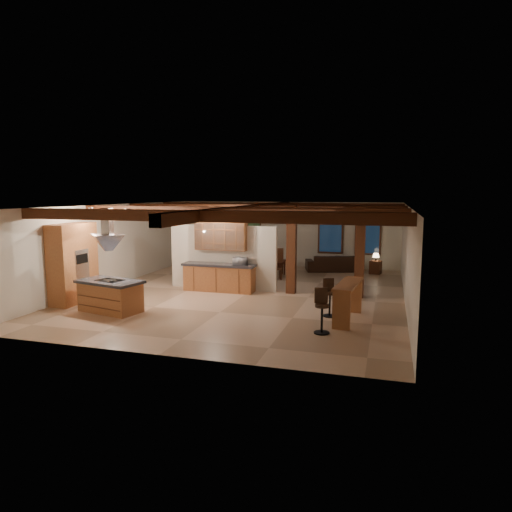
% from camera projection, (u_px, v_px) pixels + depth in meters
% --- Properties ---
extents(ground, '(12.00, 12.00, 0.00)m').
position_uv_depth(ground, '(246.00, 293.00, 15.09)').
color(ground, '#CDA988').
rests_on(ground, ground).
extents(room_walls, '(12.00, 12.00, 12.00)m').
position_uv_depth(room_walls, '(246.00, 240.00, 14.84)').
color(room_walls, beige).
rests_on(room_walls, ground).
extents(ceiling_beams, '(10.00, 12.00, 0.28)m').
position_uv_depth(ceiling_beams, '(246.00, 210.00, 14.71)').
color(ceiling_beams, '#421810').
rests_on(ceiling_beams, room_walls).
extents(timber_posts, '(2.50, 0.30, 2.90)m').
position_uv_depth(timber_posts, '(325.00, 241.00, 14.63)').
color(timber_posts, '#421810').
rests_on(timber_posts, ground).
extents(partition_wall, '(3.80, 0.18, 2.20)m').
position_uv_depth(partition_wall, '(223.00, 257.00, 15.69)').
color(partition_wall, beige).
rests_on(partition_wall, ground).
extents(pantry_cabinet, '(0.67, 1.60, 2.40)m').
position_uv_depth(pantry_cabinet, '(73.00, 263.00, 13.75)').
color(pantry_cabinet, '#A56835').
rests_on(pantry_cabinet, ground).
extents(back_counter, '(2.50, 0.66, 0.94)m').
position_uv_depth(back_counter, '(219.00, 277.00, 15.41)').
color(back_counter, '#A56835').
rests_on(back_counter, ground).
extents(upper_display_cabinet, '(1.80, 0.36, 0.95)m').
position_uv_depth(upper_display_cabinet, '(221.00, 236.00, 15.41)').
color(upper_display_cabinet, '#A56835').
rests_on(upper_display_cabinet, partition_wall).
extents(range_hood, '(1.10, 1.10, 1.40)m').
position_uv_depth(range_hood, '(108.00, 249.00, 12.57)').
color(range_hood, silver).
rests_on(range_hood, room_walls).
extents(back_windows, '(2.70, 0.07, 1.70)m').
position_uv_depth(back_windows, '(349.00, 235.00, 19.74)').
color(back_windows, '#421810').
rests_on(back_windows, room_walls).
extents(framed_art, '(0.65, 0.05, 0.85)m').
position_uv_depth(framed_art, '(254.00, 228.00, 20.91)').
color(framed_art, '#421810').
rests_on(framed_art, room_walls).
extents(recessed_cans, '(3.16, 2.46, 0.03)m').
position_uv_depth(recessed_cans, '(146.00, 208.00, 13.56)').
color(recessed_cans, silver).
rests_on(recessed_cans, room_walls).
extents(kitchen_island, '(1.99, 1.35, 0.91)m').
position_uv_depth(kitchen_island, '(110.00, 296.00, 12.75)').
color(kitchen_island, '#A56835').
rests_on(kitchen_island, ground).
extents(dining_table, '(1.81, 1.02, 0.63)m').
position_uv_depth(dining_table, '(262.00, 268.00, 18.21)').
color(dining_table, '#3E1B0F').
rests_on(dining_table, ground).
extents(sofa, '(2.50, 1.54, 0.68)m').
position_uv_depth(sofa, '(334.00, 263.00, 19.36)').
color(sofa, black).
rests_on(sofa, ground).
extents(microwave, '(0.47, 0.34, 0.25)m').
position_uv_depth(microwave, '(240.00, 261.00, 15.11)').
color(microwave, '#B3B3B8').
rests_on(microwave, back_counter).
extents(bar_counter, '(0.66, 1.95, 1.01)m').
position_uv_depth(bar_counter, '(348.00, 295.00, 11.83)').
color(bar_counter, '#A56835').
rests_on(bar_counter, ground).
extents(side_table, '(0.52, 0.52, 0.54)m').
position_uv_depth(side_table, '(376.00, 267.00, 18.71)').
color(side_table, '#421810').
rests_on(side_table, ground).
extents(table_lamp, '(0.26, 0.26, 0.31)m').
position_uv_depth(table_lamp, '(376.00, 255.00, 18.64)').
color(table_lamp, black).
rests_on(table_lamp, side_table).
extents(bar_stool_a, '(0.39, 0.41, 1.07)m').
position_uv_depth(bar_stool_a, '(322.00, 311.00, 10.79)').
color(bar_stool_a, black).
rests_on(bar_stool_a, ground).
extents(bar_stool_b, '(0.39, 0.39, 1.02)m').
position_uv_depth(bar_stool_b, '(329.00, 297.00, 12.26)').
color(bar_stool_b, black).
rests_on(bar_stool_b, ground).
extents(dining_chairs, '(1.91, 1.91, 1.07)m').
position_uv_depth(dining_chairs, '(262.00, 262.00, 18.17)').
color(dining_chairs, '#421810').
rests_on(dining_chairs, ground).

